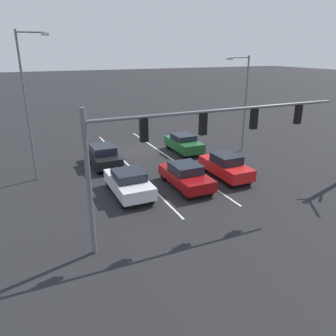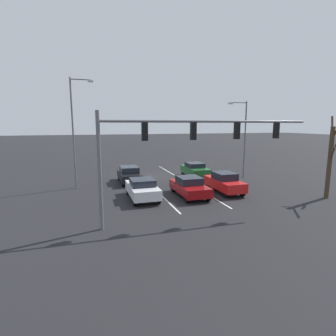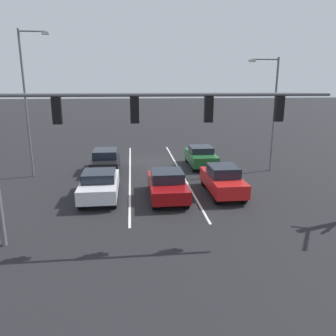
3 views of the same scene
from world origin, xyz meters
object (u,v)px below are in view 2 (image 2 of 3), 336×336
(car_red_leftlane_front, at_px, (224,182))
(street_lamp_left_shoulder, at_px, (243,134))
(car_darkgreen_leftlane_second, at_px, (195,170))
(traffic_signal_gantry, at_px, (184,139))
(street_lamp_right_shoulder, at_px, (75,127))
(bare_tree_near, at_px, (331,157))
(car_black_rightlane_second, at_px, (129,174))
(car_maroon_midlane_front, at_px, (189,186))
(car_silver_rightlane_front, at_px, (142,188))

(car_red_leftlane_front, height_order, street_lamp_left_shoulder, street_lamp_left_shoulder)
(car_darkgreen_leftlane_second, bearing_deg, traffic_signal_gantry, 64.15)
(street_lamp_right_shoulder, xyz_separation_m, bare_tree_near, (-18.09, 8.78, -2.15))
(car_black_rightlane_second, distance_m, car_darkgreen_leftlane_second, 7.03)
(traffic_signal_gantry, height_order, bare_tree_near, traffic_signal_gantry)
(car_maroon_midlane_front, distance_m, street_lamp_right_shoulder, 10.82)
(car_maroon_midlane_front, distance_m, car_darkgreen_leftlane_second, 7.46)
(car_red_leftlane_front, distance_m, street_lamp_left_shoulder, 7.52)
(street_lamp_left_shoulder, bearing_deg, bare_tree_near, 103.19)
(car_red_leftlane_front, xyz_separation_m, car_black_rightlane_second, (6.91, -5.81, -0.02))
(car_darkgreen_leftlane_second, bearing_deg, street_lamp_right_shoulder, 7.22)
(car_maroon_midlane_front, height_order, car_darkgreen_leftlane_second, car_darkgreen_leftlane_second)
(car_darkgreen_leftlane_second, xyz_separation_m, bare_tree_near, (-6.49, 10.25, 2.34))
(car_red_leftlane_front, xyz_separation_m, car_maroon_midlane_front, (3.18, 0.31, -0.06))
(traffic_signal_gantry, distance_m, street_lamp_left_shoulder, 13.96)
(car_silver_rightlane_front, xyz_separation_m, car_darkgreen_leftlane_second, (-6.91, -6.38, 0.00))
(bare_tree_near, bearing_deg, street_lamp_left_shoulder, -76.81)
(street_lamp_right_shoulder, bearing_deg, car_maroon_midlane_front, 147.88)
(car_darkgreen_leftlane_second, relative_size, street_lamp_right_shoulder, 0.43)
(car_maroon_midlane_front, height_order, car_silver_rightlane_front, car_silver_rightlane_front)
(car_red_leftlane_front, xyz_separation_m, car_silver_rightlane_front, (6.81, -0.01, -0.04))
(street_lamp_left_shoulder, bearing_deg, traffic_signal_gantry, 44.13)
(street_lamp_right_shoulder, bearing_deg, bare_tree_near, 154.12)
(car_darkgreen_leftlane_second, height_order, street_lamp_right_shoulder, street_lamp_right_shoulder)
(car_black_rightlane_second, relative_size, bare_tree_near, 0.69)
(car_silver_rightlane_front, bearing_deg, car_darkgreen_leftlane_second, -137.27)
(car_red_leftlane_front, distance_m, car_silver_rightlane_front, 6.81)
(car_darkgreen_leftlane_second, distance_m, street_lamp_left_shoulder, 6.08)
(car_maroon_midlane_front, bearing_deg, car_silver_rightlane_front, -4.99)
(street_lamp_right_shoulder, height_order, street_lamp_left_shoulder, street_lamp_right_shoulder)
(car_red_leftlane_front, bearing_deg, street_lamp_right_shoulder, -23.15)
(street_lamp_right_shoulder, bearing_deg, street_lamp_left_shoulder, 179.16)
(bare_tree_near, bearing_deg, car_silver_rightlane_front, -16.09)
(bare_tree_near, bearing_deg, car_red_leftlane_front, -30.37)
(car_darkgreen_leftlane_second, bearing_deg, car_silver_rightlane_front, 42.73)
(car_maroon_midlane_front, xyz_separation_m, car_black_rightlane_second, (3.73, -6.12, 0.03))
(street_lamp_left_shoulder, height_order, bare_tree_near, street_lamp_left_shoulder)
(car_silver_rightlane_front, distance_m, bare_tree_near, 14.14)
(car_silver_rightlane_front, bearing_deg, car_red_leftlane_front, 179.95)
(car_maroon_midlane_front, bearing_deg, traffic_signal_gantry, 64.43)
(street_lamp_right_shoulder, bearing_deg, traffic_signal_gantry, 121.37)
(car_red_leftlane_front, relative_size, car_black_rightlane_second, 1.01)
(car_black_rightlane_second, height_order, street_lamp_right_shoulder, street_lamp_right_shoulder)
(street_lamp_left_shoulder, bearing_deg, car_red_leftlane_front, 45.63)
(car_red_leftlane_front, relative_size, car_silver_rightlane_front, 1.00)
(car_black_rightlane_second, distance_m, bare_tree_near, 16.76)
(car_red_leftlane_front, height_order, traffic_signal_gantry, traffic_signal_gantry)
(car_darkgreen_leftlane_second, distance_m, bare_tree_near, 12.35)
(car_red_leftlane_front, bearing_deg, bare_tree_near, 149.63)
(car_black_rightlane_second, bearing_deg, car_maroon_midlane_front, 121.35)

